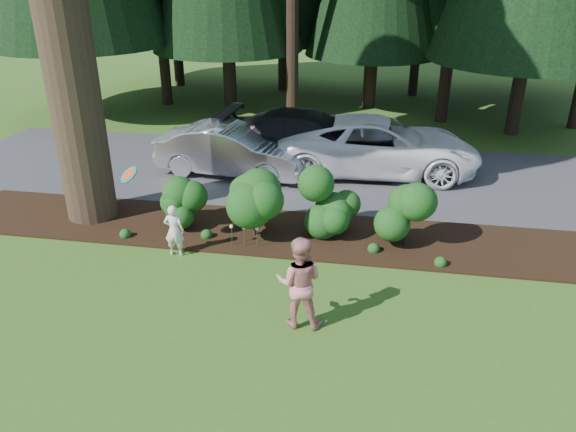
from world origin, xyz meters
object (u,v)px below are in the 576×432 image
object	(u,v)px
frisbee	(129,175)
adult	(299,282)
car_silver_wagon	(232,150)
car_dark_suv	(312,140)
child	(174,231)
car_white_suv	(379,145)

from	to	relation	value
frisbee	adult	bearing A→B (deg)	-26.45
car_silver_wagon	car_dark_suv	size ratio (longest dim) A/B	0.78
car_silver_wagon	car_dark_suv	distance (m)	2.57
car_dark_suv	adult	size ratio (longest dim) A/B	3.33
car_silver_wagon	adult	xyz separation A→B (m)	(3.18, -7.26, 0.10)
child	car_silver_wagon	bearing A→B (deg)	-92.31
child	frisbee	distance (m)	1.58
car_silver_wagon	adult	size ratio (longest dim) A/B	2.59
child	frisbee	xyz separation A→B (m)	(-0.86, -0.11, 1.32)
car_silver_wagon	adult	distance (m)	7.92
car_silver_wagon	car_white_suv	distance (m)	4.50
car_silver_wagon	child	size ratio (longest dim) A/B	3.75
car_silver_wagon	frisbee	xyz separation A→B (m)	(-0.83, -5.26, 1.15)
car_silver_wagon	child	world-z (taller)	car_silver_wagon
adult	frisbee	size ratio (longest dim) A/B	3.61
child	adult	xyz separation A→B (m)	(3.16, -2.11, 0.28)
child	adult	distance (m)	3.81
car_silver_wagon	car_white_suv	size ratio (longest dim) A/B	0.76
car_silver_wagon	child	xyz separation A→B (m)	(0.02, -5.15, -0.18)
adult	frisbee	bearing A→B (deg)	-28.50
adult	car_silver_wagon	bearing A→B (deg)	-68.37
car_silver_wagon	frisbee	size ratio (longest dim) A/B	9.35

